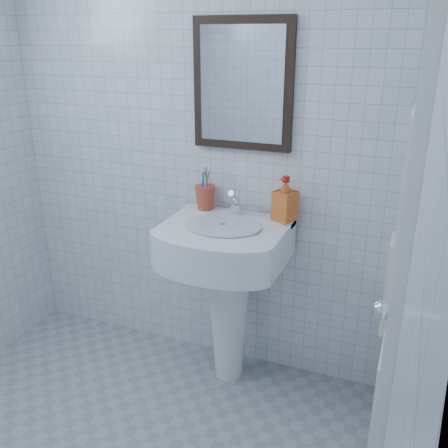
% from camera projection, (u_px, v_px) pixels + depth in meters
% --- Properties ---
extents(wall_back, '(2.20, 0.02, 2.50)m').
position_uv_depth(wall_back, '(198.00, 142.00, 2.60)').
color(wall_back, white).
rests_on(wall_back, ground).
extents(wall_right, '(0.02, 2.40, 2.50)m').
position_uv_depth(wall_right, '(410.00, 273.00, 1.17)').
color(wall_right, white).
rests_on(wall_right, ground).
extents(washbasin, '(0.60, 0.44, 0.92)m').
position_uv_depth(washbasin, '(227.00, 276.00, 2.55)').
color(washbasin, white).
rests_on(washbasin, ground).
extents(faucet, '(0.06, 0.13, 0.15)m').
position_uv_depth(faucet, '(235.00, 204.00, 2.52)').
color(faucet, silver).
rests_on(faucet, washbasin).
extents(toothbrush_cup, '(0.14, 0.14, 0.13)m').
position_uv_depth(toothbrush_cup, '(205.00, 197.00, 2.60)').
color(toothbrush_cup, '#BA402A').
rests_on(toothbrush_cup, washbasin).
extents(soap_dispenser, '(0.13, 0.13, 0.22)m').
position_uv_depth(soap_dispenser, '(285.00, 199.00, 2.43)').
color(soap_dispenser, red).
rests_on(soap_dispenser, washbasin).
extents(wall_mirror, '(0.50, 0.04, 0.62)m').
position_uv_depth(wall_mirror, '(242.00, 85.00, 2.39)').
color(wall_mirror, black).
rests_on(wall_mirror, wall_back).
extents(bathroom_door, '(0.04, 0.80, 2.00)m').
position_uv_depth(bathroom_door, '(402.00, 271.00, 1.74)').
color(bathroom_door, silver).
rests_on(bathroom_door, ground).
extents(towel_ring, '(0.01, 0.18, 0.18)m').
position_uv_depth(towel_ring, '(401.00, 242.00, 1.86)').
color(towel_ring, silver).
rests_on(towel_ring, wall_right).
extents(hand_towel, '(0.03, 0.16, 0.38)m').
position_uv_depth(hand_towel, '(389.00, 284.00, 1.93)').
color(hand_towel, silver).
rests_on(hand_towel, towel_ring).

